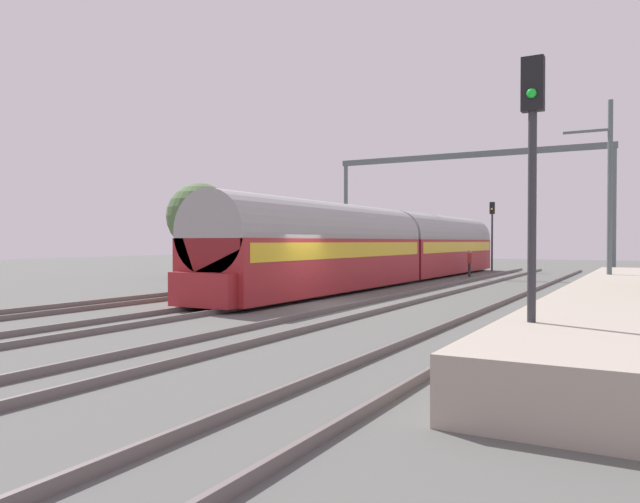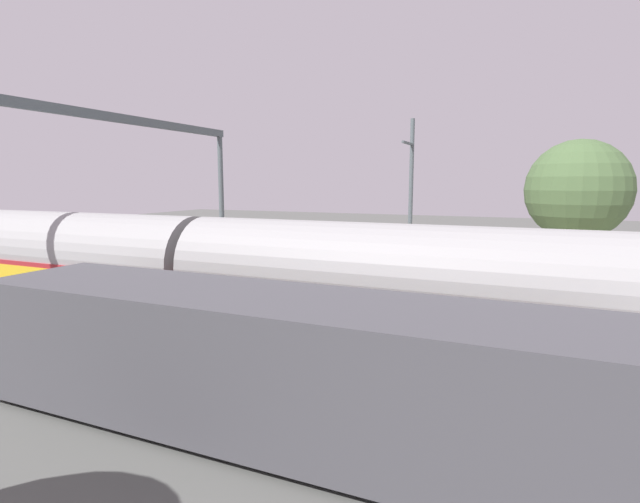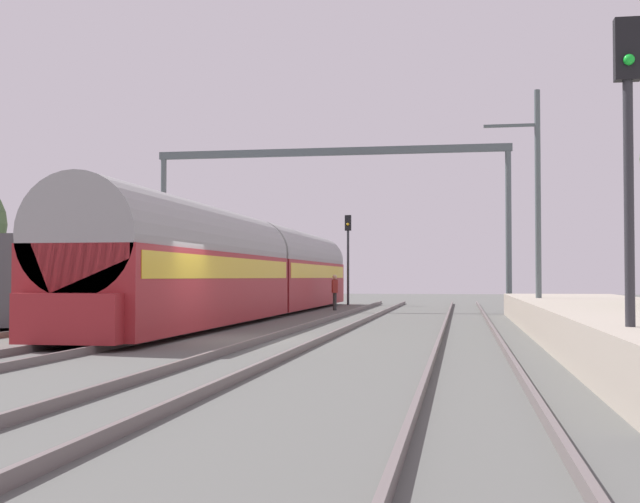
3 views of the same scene
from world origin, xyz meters
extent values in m
cube|color=#645A59|center=(1.42, 0.00, 0.08)|extent=(0.08, 60.00, 0.16)
cube|color=#645A59|center=(2.86, 0.00, 0.08)|extent=(0.08, 60.00, 0.16)
cube|color=#645A59|center=(5.71, 0.00, 0.08)|extent=(0.08, 60.00, 0.16)
cube|color=#645A59|center=(7.14, 0.00, 0.08)|extent=(0.08, 60.00, 0.16)
cube|color=#A39989|center=(10.24, 2.00, 0.45)|extent=(4.40, 28.00, 0.90)
cube|color=maroon|center=(-2.14, 4.27, 1.26)|extent=(2.90, 16.00, 2.20)
cube|color=gold|center=(-2.14, 4.27, 1.89)|extent=(2.93, 15.36, 0.64)
cylinder|color=#999999|center=(-2.14, 4.27, 2.56)|extent=(2.84, 16.00, 2.84)
cube|color=maroon|center=(-2.14, 20.62, 1.26)|extent=(2.90, 16.00, 2.20)
cube|color=gold|center=(-2.14, 20.62, 1.89)|extent=(2.93, 15.36, 0.64)
cylinder|color=#999999|center=(-2.14, 20.62, 2.56)|extent=(2.84, 16.00, 2.84)
cube|color=#47474C|center=(-6.43, 7.60, 1.51)|extent=(2.80, 13.00, 2.70)
cube|color=black|center=(-6.43, 7.60, 0.21)|extent=(2.52, 11.96, 0.10)
cylinder|color=#313131|center=(0.19, 19.24, 0.42)|extent=(0.23, 0.23, 0.85)
cube|color=maroon|center=(0.19, 19.24, 1.17)|extent=(0.35, 0.45, 0.64)
sphere|color=tan|center=(0.19, 19.24, 1.61)|extent=(0.24, 0.24, 0.24)
cylinder|color=#546163|center=(8.43, 18.97, 3.75)|extent=(0.28, 0.28, 7.50)
cube|color=#546163|center=(0.00, 18.97, 7.68)|extent=(17.25, 0.24, 0.36)
cylinder|color=#546163|center=(8.83, 8.34, 4.00)|extent=(0.20, 0.20, 8.00)
cube|color=#546163|center=(7.93, 8.34, 6.80)|extent=(1.80, 0.10, 0.10)
cylinder|color=#4C3826|center=(13.20, 0.92, 1.38)|extent=(0.36, 0.36, 2.75)
sphere|color=#4A663B|center=(13.20, 0.92, 4.64)|extent=(5.03, 5.03, 5.03)
camera|label=1|loc=(10.38, -18.99, 2.25)|focal=34.07mm
camera|label=2|loc=(-14.48, 2.88, 5.05)|focal=27.36mm
camera|label=3|loc=(6.24, -20.88, 1.60)|focal=47.03mm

